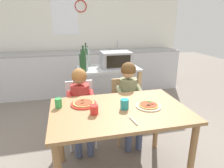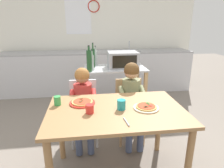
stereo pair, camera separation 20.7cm
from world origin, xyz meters
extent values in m
plane|color=slate|center=(0.00, 1.20, 0.00)|extent=(11.99, 11.99, 0.00)
cube|color=white|center=(0.00, 3.06, 1.35)|extent=(4.59, 0.12, 2.70)
cube|color=white|center=(-0.39, 2.99, 1.65)|extent=(0.56, 0.01, 0.80)
torus|color=red|center=(-0.05, 2.99, 1.84)|extent=(0.26, 0.02, 0.26)
cube|color=silver|center=(0.00, 2.65, 0.44)|extent=(4.13, 0.60, 0.87)
cube|color=#9E9EA3|center=(0.00, 2.65, 0.89)|extent=(4.13, 0.60, 0.03)
cube|color=gray|center=(0.72, 2.65, 0.90)|extent=(0.40, 0.33, 0.02)
cylinder|color=#B7BABF|center=(0.72, 2.77, 1.00)|extent=(0.02, 0.02, 0.20)
cube|color=#B7BABF|center=(0.17, 1.27, 0.85)|extent=(0.93, 0.56, 0.02)
cube|color=tan|center=(0.17, 1.27, 0.30)|extent=(0.86, 0.51, 0.02)
cube|color=tan|center=(-0.25, 1.03, 0.42)|extent=(0.05, 0.05, 0.84)
cube|color=tan|center=(0.60, 1.03, 0.42)|extent=(0.05, 0.05, 0.84)
cube|color=tan|center=(-0.25, 1.51, 0.42)|extent=(0.05, 0.05, 0.84)
cube|color=tan|center=(0.60, 1.51, 0.42)|extent=(0.05, 0.05, 0.84)
cube|color=#999BA0|center=(0.29, 1.25, 0.98)|extent=(0.44, 0.32, 0.24)
cube|color=black|center=(0.29, 1.08, 0.98)|extent=(0.36, 0.01, 0.18)
cylinder|color=black|center=(0.44, 1.08, 0.91)|extent=(0.02, 0.01, 0.02)
cylinder|color=#1E4723|center=(-0.22, 1.39, 0.96)|extent=(0.07, 0.07, 0.20)
cylinder|color=#1E4723|center=(-0.22, 1.39, 1.09)|extent=(0.03, 0.03, 0.06)
cylinder|color=black|center=(-0.22, 1.39, 1.12)|extent=(0.03, 0.03, 0.01)
cylinder|color=#1E4723|center=(-0.22, 1.06, 1.01)|extent=(0.07, 0.07, 0.30)
cylinder|color=#1E4723|center=(-0.22, 1.06, 1.19)|extent=(0.03, 0.03, 0.06)
cylinder|color=black|center=(-0.22, 1.06, 1.22)|extent=(0.03, 0.03, 0.01)
cylinder|color=#ADB7B2|center=(-0.18, 1.14, 0.97)|extent=(0.05, 0.05, 0.22)
cylinder|color=#ADB7B2|center=(-0.18, 1.14, 1.11)|extent=(0.02, 0.02, 0.06)
cylinder|color=black|center=(-0.18, 1.14, 1.14)|extent=(0.02, 0.02, 0.01)
cylinder|color=#1E4723|center=(-0.15, 1.32, 1.00)|extent=(0.05, 0.05, 0.28)
cylinder|color=#1E4723|center=(-0.15, 1.32, 1.18)|extent=(0.02, 0.02, 0.08)
cylinder|color=black|center=(-0.15, 1.32, 1.23)|extent=(0.02, 0.02, 0.01)
cylinder|color=#ADB7B2|center=(-0.11, 1.46, 0.98)|extent=(0.05, 0.05, 0.24)
cylinder|color=#ADB7B2|center=(-0.11, 1.46, 1.13)|extent=(0.02, 0.02, 0.06)
cylinder|color=black|center=(-0.11, 1.46, 1.16)|extent=(0.02, 0.02, 0.01)
cube|color=olive|center=(0.00, 0.00, 0.74)|extent=(1.27, 0.83, 0.03)
cylinder|color=olive|center=(0.58, -0.35, 0.36)|extent=(0.06, 0.06, 0.73)
cylinder|color=olive|center=(-0.58, 0.35, 0.36)|extent=(0.06, 0.06, 0.73)
cylinder|color=olive|center=(0.58, 0.35, 0.36)|extent=(0.06, 0.06, 0.73)
cube|color=silver|center=(-0.32, 0.63, 0.44)|extent=(0.36, 0.36, 0.04)
cube|color=silver|center=(-0.32, 0.79, 0.63)|extent=(0.34, 0.03, 0.38)
cylinder|color=silver|center=(-0.17, 0.48, 0.22)|extent=(0.03, 0.03, 0.42)
cylinder|color=silver|center=(-0.47, 0.48, 0.22)|extent=(0.03, 0.03, 0.42)
cylinder|color=silver|center=(-0.17, 0.78, 0.22)|extent=(0.03, 0.03, 0.42)
cylinder|color=silver|center=(-0.47, 0.78, 0.22)|extent=(0.03, 0.03, 0.42)
cube|color=tan|center=(0.28, 0.61, 0.44)|extent=(0.36, 0.36, 0.04)
cube|color=tan|center=(0.28, 0.77, 0.63)|extent=(0.34, 0.03, 0.38)
cylinder|color=tan|center=(0.43, 0.46, 0.22)|extent=(0.03, 0.03, 0.42)
cylinder|color=tan|center=(0.13, 0.46, 0.22)|extent=(0.03, 0.03, 0.42)
cylinder|color=tan|center=(0.43, 0.76, 0.22)|extent=(0.03, 0.03, 0.42)
cylinder|color=tan|center=(0.13, 0.76, 0.22)|extent=(0.03, 0.03, 0.42)
cube|color=#424C6B|center=(-0.25, 0.49, 0.48)|extent=(0.10, 0.30, 0.10)
cylinder|color=#424C6B|center=(-0.25, 0.36, 0.24)|extent=(0.08, 0.08, 0.44)
cube|color=#424C6B|center=(-0.39, 0.49, 0.48)|extent=(0.10, 0.30, 0.10)
cylinder|color=#424C6B|center=(-0.39, 0.36, 0.24)|extent=(0.08, 0.08, 0.44)
cylinder|color=#BC332D|center=(-0.19, 0.53, 0.68)|extent=(0.06, 0.26, 0.15)
cylinder|color=#BC332D|center=(-0.45, 0.53, 0.68)|extent=(0.06, 0.26, 0.15)
cylinder|color=#BC332D|center=(-0.32, 0.63, 0.65)|extent=(0.22, 0.22, 0.34)
sphere|color=#A37556|center=(-0.32, 0.63, 0.91)|extent=(0.17, 0.17, 0.17)
sphere|color=#9E6633|center=(-0.32, 0.63, 0.93)|extent=(0.18, 0.18, 0.18)
cube|color=#424C6B|center=(0.35, 0.47, 0.48)|extent=(0.10, 0.30, 0.10)
cylinder|color=#424C6B|center=(0.35, 0.34, 0.24)|extent=(0.08, 0.08, 0.44)
cube|color=#424C6B|center=(0.21, 0.47, 0.48)|extent=(0.10, 0.30, 0.10)
cylinder|color=#424C6B|center=(0.21, 0.34, 0.24)|extent=(0.08, 0.08, 0.44)
cylinder|color=#7A7F56|center=(0.41, 0.51, 0.71)|extent=(0.06, 0.26, 0.15)
cylinder|color=#7A7F56|center=(0.15, 0.51, 0.71)|extent=(0.06, 0.26, 0.15)
cylinder|color=#7A7F56|center=(0.28, 0.61, 0.67)|extent=(0.22, 0.22, 0.38)
sphere|color=tan|center=(0.28, 0.61, 0.96)|extent=(0.18, 0.18, 0.18)
sphere|color=brown|center=(0.28, 0.61, 0.97)|extent=(0.19, 0.19, 0.19)
cylinder|color=red|center=(-0.32, 0.17, 0.77)|extent=(0.25, 0.25, 0.01)
cylinder|color=tan|center=(-0.32, 0.17, 0.78)|extent=(0.21, 0.21, 0.01)
cylinder|color=#B23D23|center=(-0.32, 0.17, 0.79)|extent=(0.18, 0.18, 0.00)
cylinder|color=#563319|center=(-0.33, 0.15, 0.79)|extent=(0.03, 0.03, 0.01)
cylinder|color=#563319|center=(-0.33, 0.23, 0.79)|extent=(0.03, 0.03, 0.01)
cylinder|color=#563319|center=(-0.32, 0.18, 0.79)|extent=(0.02, 0.02, 0.01)
cylinder|color=beige|center=(0.28, -0.02, 0.77)|extent=(0.24, 0.24, 0.01)
cylinder|color=tan|center=(0.28, -0.02, 0.78)|extent=(0.20, 0.20, 0.01)
cylinder|color=#B23D23|center=(0.28, -0.02, 0.79)|extent=(0.17, 0.17, 0.00)
cylinder|color=maroon|center=(0.32, -0.03, 0.79)|extent=(0.03, 0.03, 0.01)
cylinder|color=#386628|center=(0.31, 0.03, 0.79)|extent=(0.03, 0.03, 0.01)
cylinder|color=#563319|center=(0.28, -0.04, 0.79)|extent=(0.03, 0.03, 0.01)
cylinder|color=#563319|center=(0.26, -0.05, 0.79)|extent=(0.03, 0.03, 0.01)
cylinder|color=#386628|center=(0.32, 0.00, 0.79)|extent=(0.03, 0.03, 0.01)
cylinder|color=teal|center=(0.05, -0.01, 0.81)|extent=(0.08, 0.08, 0.09)
cylinder|color=red|center=(-0.25, -0.05, 0.80)|extent=(0.07, 0.07, 0.08)
cylinder|color=green|center=(-0.55, 0.17, 0.80)|extent=(0.07, 0.07, 0.09)
cylinder|color=#B7BABF|center=(0.04, -0.26, 0.77)|extent=(0.03, 0.14, 0.01)
camera|label=1|loc=(-0.46, -1.61, 1.55)|focal=31.52mm
camera|label=2|loc=(-0.26, -1.65, 1.55)|focal=31.52mm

